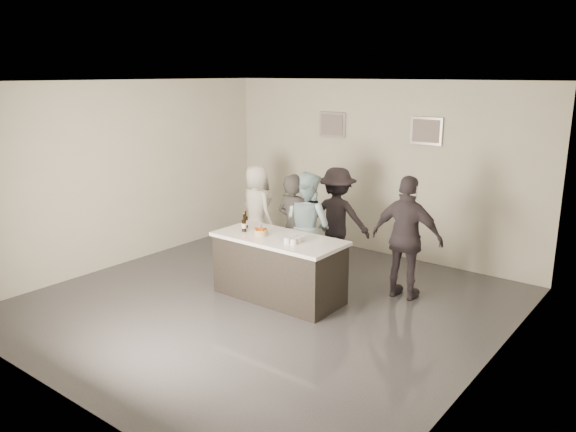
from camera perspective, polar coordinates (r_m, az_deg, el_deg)
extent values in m
plane|color=#3D3D42|center=(7.90, -2.25, -8.83)|extent=(6.00, 6.00, 0.00)
plane|color=white|center=(7.26, -2.48, 13.49)|extent=(6.00, 6.00, 0.00)
cube|color=beige|center=(9.88, 8.94, 4.83)|extent=(6.00, 0.04, 3.00)
cube|color=beige|center=(5.56, -22.67, -3.60)|extent=(6.00, 0.04, 3.00)
cube|color=beige|center=(9.61, -16.24, 4.16)|extent=(0.04, 6.00, 3.00)
cube|color=beige|center=(6.02, 20.12, -2.05)|extent=(0.04, 6.00, 3.00)
cube|color=#B2B2B7|center=(10.22, 4.54, 9.23)|extent=(0.54, 0.04, 0.44)
cube|color=#B2B2B7|center=(9.36, 13.88, 8.39)|extent=(0.54, 0.04, 0.44)
cube|color=white|center=(7.91, -0.93, -5.26)|extent=(1.86, 0.86, 0.90)
cylinder|color=#F1AA19|center=(7.85, -2.79, -1.70)|extent=(0.20, 0.20, 0.07)
cylinder|color=black|center=(8.21, -4.32, -0.33)|extent=(0.07, 0.07, 0.26)
cylinder|color=black|center=(8.03, -4.50, -0.68)|extent=(0.07, 0.07, 0.26)
cube|color=#C66412|center=(7.53, 0.73, -2.38)|extent=(0.19, 0.30, 0.08)
cube|color=pink|center=(7.68, -4.01, -2.35)|extent=(0.24, 0.08, 0.01)
imported|color=#272727|center=(8.50, 0.59, -1.19)|extent=(0.63, 0.44, 1.66)
imported|color=#99BCC8|center=(8.52, 1.96, -1.07)|extent=(0.90, 0.74, 1.68)
imported|color=white|center=(9.88, -3.17, 0.72)|extent=(0.87, 0.70, 1.56)
imported|color=#373139|center=(7.97, 11.99, -2.21)|extent=(1.05, 0.49, 1.76)
imported|color=black|center=(9.09, 4.97, -0.23)|extent=(1.21, 0.94, 1.65)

